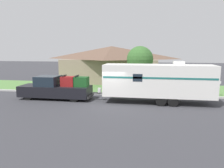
# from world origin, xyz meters

# --- Properties ---
(ground_plane) EXTENTS (120.00, 120.00, 0.00)m
(ground_plane) POSITION_xyz_m (0.00, 0.00, 0.00)
(ground_plane) COLOR #38383D
(curb_strip) EXTENTS (80.00, 0.30, 0.14)m
(curb_strip) POSITION_xyz_m (0.00, 3.75, 0.07)
(curb_strip) COLOR #ADADA8
(curb_strip) RESTS_ON ground_plane
(lawn_strip) EXTENTS (80.00, 7.00, 0.03)m
(lawn_strip) POSITION_xyz_m (0.00, 7.40, 0.01)
(lawn_strip) COLOR #568442
(lawn_strip) RESTS_ON ground_plane
(house_across_street) EXTENTS (12.75, 8.02, 4.62)m
(house_across_street) POSITION_xyz_m (-1.98, 12.73, 2.39)
(house_across_street) COLOR gray
(house_across_street) RESTS_ON ground_plane
(pickup_truck) EXTENTS (6.12, 1.97, 2.04)m
(pickup_truck) POSITION_xyz_m (-4.75, 1.21, 0.89)
(pickup_truck) COLOR black
(pickup_truck) RESTS_ON ground_plane
(travel_trailer) EXTENTS (9.39, 2.26, 3.27)m
(travel_trailer) POSITION_xyz_m (3.66, 1.21, 1.77)
(travel_trailer) COLOR black
(travel_trailer) RESTS_ON ground_plane
(mailbox) EXTENTS (0.48, 0.20, 1.39)m
(mailbox) POSITION_xyz_m (8.96, 4.45, 1.07)
(mailbox) COLOR brown
(mailbox) RESTS_ON ground_plane
(tree_in_yard) EXTENTS (2.62, 2.62, 4.50)m
(tree_in_yard) POSITION_xyz_m (2.02, 6.00, 3.18)
(tree_in_yard) COLOR brown
(tree_in_yard) RESTS_ON ground_plane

